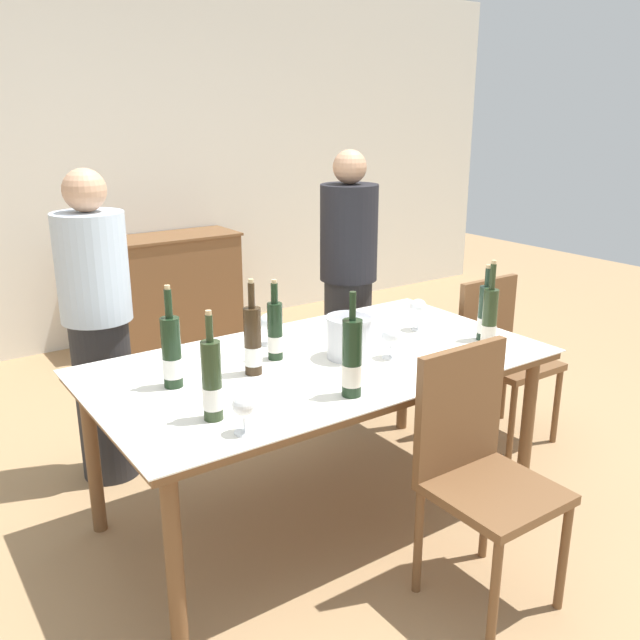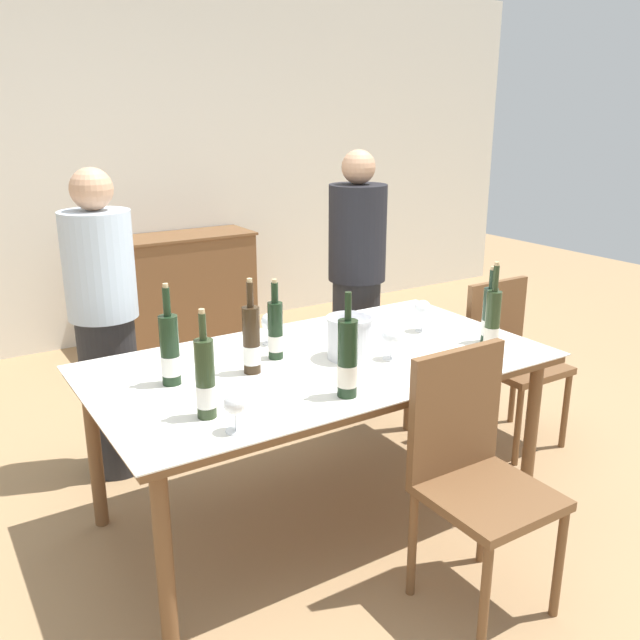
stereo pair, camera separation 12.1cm
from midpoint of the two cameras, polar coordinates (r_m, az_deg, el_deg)
name	(u,v)px [view 2 (the right image)]	position (r m, az deg, el deg)	size (l,w,h in m)	color
ground_plane	(320,510)	(3.25, 1.11, -15.72)	(12.00, 12.00, 0.00)	#A37F56
back_wall	(110,161)	(5.48, -16.65, 12.71)	(8.00, 0.10, 2.80)	silver
sideboard_cabinet	(179,288)	(5.48, -11.14, 2.70)	(1.20, 0.46, 0.84)	brown
dining_table	(320,373)	(2.94, 1.18, -4.50)	(1.95, 1.06, 0.74)	brown
ice_bucket	(349,336)	(2.92, 3.68, -1.38)	(0.20, 0.20, 0.18)	silver
wine_bottle_0	(170,351)	(2.67, -11.26, -2.60)	(0.08, 0.08, 0.41)	black
wine_bottle_1	(275,331)	(2.90, -2.59, -0.94)	(0.07, 0.07, 0.35)	black
wine_bottle_2	(205,381)	(2.37, -8.18, -5.10)	(0.07, 0.07, 0.39)	#28381E
wine_bottle_3	(251,341)	(2.74, -4.54, -1.81)	(0.07, 0.07, 0.40)	#332314
wine_bottle_4	(492,323)	(3.07, 15.41, -0.25)	(0.07, 0.07, 0.41)	#28381E
wine_bottle_5	(489,316)	(3.21, 15.12, 0.29)	(0.07, 0.07, 0.36)	#1E3323
wine_bottle_6	(347,361)	(2.51, 3.71, -3.46)	(0.08, 0.08, 0.40)	black
wine_glass_0	(391,338)	(2.92, 7.20, -1.49)	(0.09, 0.09, 0.14)	white
wine_glass_1	(423,309)	(3.31, 9.67, 0.88)	(0.08, 0.08, 0.16)	white
wine_glass_2	(270,323)	(3.08, -3.13, -0.22)	(0.08, 0.08, 0.15)	white
wine_glass_3	(235,405)	(2.26, -5.67, -7.17)	(0.08, 0.08, 0.14)	white
chair_near_front	(473,464)	(2.58, 14.07, -11.66)	(0.42, 0.42, 0.96)	brown
chair_right_end	(508,351)	(3.86, 16.45, -2.50)	(0.42, 0.42, 0.88)	brown
person_host	(105,328)	(3.42, -16.68, -0.66)	(0.33, 0.33, 1.53)	#262628
person_guest_left	(357,288)	(3.95, 3.98, 2.73)	(0.33, 0.33, 1.57)	#262628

